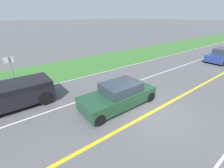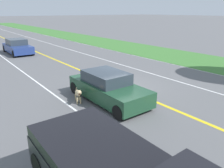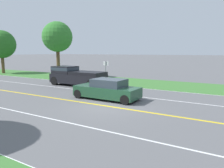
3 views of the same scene
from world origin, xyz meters
TOP-DOWN VIEW (x-y plane):
  - ground_plane at (0.00, 0.00)m, footprint 400.00×400.00m
  - centre_divider_line at (0.00, 0.00)m, footprint 0.18×160.00m
  - lane_edge_line_left at (-7.00, 0.00)m, footprint 0.14×160.00m
  - lane_dash_same_dir at (3.50, 0.00)m, footprint 0.10×160.00m
  - lane_dash_oncoming at (-3.50, 0.00)m, footprint 0.10×160.00m
  - grass_verge_left at (-10.00, 0.00)m, footprint 6.00×160.00m
  - ego_car at (1.69, 0.96)m, footprint 1.87×4.49m
  - dog at (2.99, 0.39)m, footprint 0.51×1.17m
  - car_trailing_near at (1.78, -14.57)m, footprint 1.94×4.73m

SIDE VIEW (x-z plane):
  - ground_plane at x=0.00m, z-range 0.00..0.00m
  - centre_divider_line at x=0.00m, z-range 0.00..0.01m
  - lane_edge_line_left at x=-7.00m, z-range 0.00..0.01m
  - lane_dash_same_dir at x=3.50m, z-range 0.00..0.01m
  - lane_dash_oncoming at x=-3.50m, z-range 0.00..0.01m
  - grass_verge_left at x=-10.00m, z-range 0.00..0.03m
  - dog at x=2.99m, z-range 0.08..0.84m
  - ego_car at x=1.69m, z-range -0.05..1.35m
  - car_trailing_near at x=1.78m, z-range -0.05..1.40m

